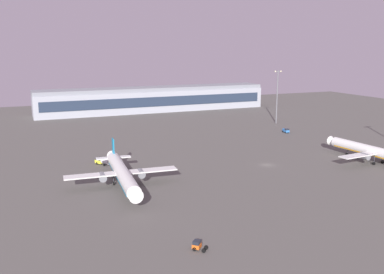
% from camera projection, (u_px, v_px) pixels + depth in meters
% --- Properties ---
extents(ground_plane, '(416.00, 416.00, 0.00)m').
position_uv_depth(ground_plane, '(267.00, 165.00, 154.37)').
color(ground_plane, '#56544F').
extents(terminal_building, '(156.40, 22.40, 16.40)m').
position_uv_depth(terminal_building, '(154.00, 99.00, 287.07)').
color(terminal_building, '#9EA3AD').
rests_on(terminal_building, ground).
extents(airplane_terminal_side, '(33.75, 43.31, 11.10)m').
position_uv_depth(airplane_terminal_side, '(374.00, 152.00, 156.25)').
color(airplane_terminal_side, silver).
rests_on(airplane_terminal_side, ground).
extents(airplane_far_stand, '(34.86, 44.75, 11.47)m').
position_uv_depth(airplane_far_stand, '(122.00, 173.00, 129.41)').
color(airplane_far_stand, silver).
rests_on(airplane_far_stand, ground).
extents(fuel_truck, '(5.00, 6.50, 2.35)m').
position_uv_depth(fuel_truck, '(102.00, 161.00, 154.46)').
color(fuel_truck, yellow).
rests_on(fuel_truck, ground).
extents(pushback_tug, '(3.46, 3.43, 2.05)m').
position_uv_depth(pushback_tug, '(197.00, 245.00, 88.96)').
color(pushback_tug, '#D85919').
rests_on(pushback_tug, ground).
extents(baggage_tractor, '(2.48, 4.36, 2.25)m').
position_uv_depth(baggage_tractor, '(286.00, 130.00, 213.51)').
color(baggage_tractor, '#3372BF').
rests_on(baggage_tractor, ground).
extents(apron_light_central, '(4.80, 0.90, 30.01)m').
position_uv_depth(apron_light_central, '(277.00, 94.00, 236.99)').
color(apron_light_central, slate).
rests_on(apron_light_central, ground).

